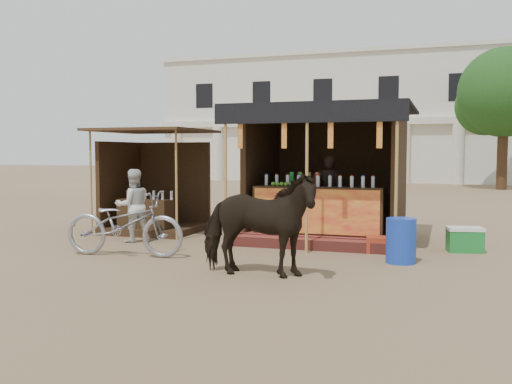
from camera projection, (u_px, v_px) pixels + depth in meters
name	position (u px, v px, depth m)	size (l,w,h in m)	color
ground	(225.00, 265.00, 9.39)	(120.00, 120.00, 0.00)	#846B4C
main_stall	(326.00, 191.00, 12.17)	(3.60, 3.61, 2.78)	brown
secondary_stall	(151.00, 195.00, 13.39)	(2.40, 2.40, 2.38)	#362213
cow	(258.00, 225.00, 8.44)	(0.85, 1.86, 1.57)	black
motorbike	(124.00, 224.00, 10.16)	(0.77, 2.22, 1.17)	#94959C
bystander	(133.00, 206.00, 11.76)	(0.73, 0.57, 1.51)	silver
blue_barrel	(401.00, 241.00, 9.53)	(0.50, 0.50, 0.76)	#183CB5
red_crate	(378.00, 245.00, 10.55)	(0.43, 0.42, 0.29)	#9C301A
cooler	(465.00, 239.00, 10.63)	(0.71, 0.55, 0.46)	#1B7D30
background_building	(363.00, 120.00, 38.06)	(26.00, 7.45, 8.18)	silver
tree	(500.00, 96.00, 28.15)	(4.50, 4.40, 7.00)	#382314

